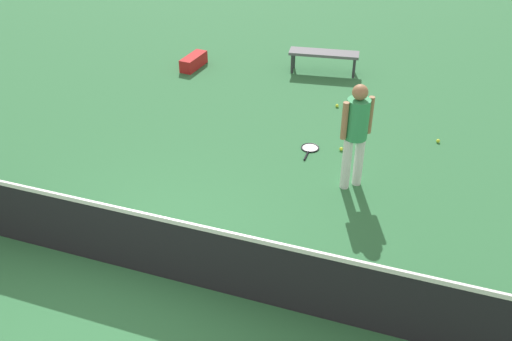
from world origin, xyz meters
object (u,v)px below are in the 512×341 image
courtside_bench (324,55)px  equipment_bag (194,61)px  player_near_side (356,128)px  tennis_ball_by_net (337,106)px  tennis_ball_near_player (438,141)px  tennis_racket_near_player (310,149)px  tennis_ball_midcourt (341,149)px

courtside_bench → equipment_bag: (2.81, 0.63, -0.28)m
courtside_bench → equipment_bag: bearing=12.7°
player_near_side → tennis_ball_by_net: (0.78, -2.59, -0.98)m
tennis_ball_by_net → equipment_bag: equipment_bag is taller
tennis_ball_near_player → courtside_bench: size_ratio=0.04×
tennis_racket_near_player → courtside_bench: courtside_bench is taller
equipment_bag → tennis_racket_near_player: bearing=141.6°
tennis_racket_near_player → tennis_ball_by_net: (-0.10, -1.73, 0.02)m
tennis_ball_midcourt → tennis_racket_near_player: bearing=13.6°
player_near_side → tennis_ball_midcourt: size_ratio=25.76×
tennis_racket_near_player → tennis_ball_by_net: tennis_ball_by_net is taller
player_near_side → tennis_racket_near_player: size_ratio=2.90×
courtside_bench → tennis_ball_midcourt: bearing=108.9°
tennis_racket_near_player → equipment_bag: size_ratio=0.71×
tennis_ball_near_player → tennis_ball_midcourt: size_ratio=1.00×
tennis_racket_near_player → courtside_bench: (0.57, -3.31, 0.40)m
tennis_ball_by_net → tennis_ball_near_player: bearing=158.5°
tennis_ball_near_player → tennis_ball_by_net: size_ratio=1.00×
tennis_ball_midcourt → equipment_bag: (3.89, -2.54, 0.11)m
tennis_ball_midcourt → courtside_bench: courtside_bench is taller
tennis_ball_by_net → courtside_bench: 1.75m
tennis_ball_by_net → equipment_bag: size_ratio=0.08×
player_near_side → tennis_ball_by_net: player_near_side is taller
tennis_ball_midcourt → player_near_side: bearing=109.6°
equipment_bag → tennis_ball_near_player: bearing=162.5°
tennis_ball_near_player → tennis_ball_by_net: same height
tennis_ball_near_player → player_near_side: bearing=56.7°
tennis_ball_by_net → courtside_bench: (0.66, -1.57, 0.38)m
tennis_ball_midcourt → equipment_bag: bearing=-33.2°
tennis_racket_near_player → equipment_bag: 4.30m
player_near_side → tennis_ball_near_player: 2.38m
player_near_side → equipment_bag: size_ratio=2.07×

